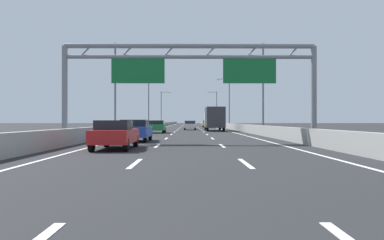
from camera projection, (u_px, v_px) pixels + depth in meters
ground_plane at (189, 126)px, 100.38m from camera, size 260.00×260.00×0.00m
lane_dash_left_1 at (135, 163)px, 12.87m from camera, size 0.16×3.00×0.01m
lane_dash_left_2 at (157, 146)px, 21.86m from camera, size 0.16×3.00×0.01m
lane_dash_left_3 at (166, 139)px, 30.86m from camera, size 0.16×3.00×0.01m
lane_dash_left_4 at (171, 135)px, 39.86m from camera, size 0.16×3.00×0.01m
lane_dash_left_5 at (175, 132)px, 48.86m from camera, size 0.16×3.00×0.01m
lane_dash_left_6 at (177, 130)px, 57.86m from camera, size 0.16×3.00×0.01m
lane_dash_left_7 at (178, 129)px, 66.86m from camera, size 0.16×3.00×0.01m
lane_dash_left_8 at (180, 128)px, 75.86m from camera, size 0.16×3.00×0.01m
lane_dash_left_9 at (181, 127)px, 84.86m from camera, size 0.16×3.00×0.01m
lane_dash_left_10 at (181, 127)px, 93.86m from camera, size 0.16×3.00×0.01m
lane_dash_left_11 at (182, 126)px, 102.86m from camera, size 0.16×3.00×0.01m
lane_dash_left_12 at (183, 126)px, 111.86m from camera, size 0.16×3.00×0.01m
lane_dash_left_13 at (183, 125)px, 120.86m from camera, size 0.16×3.00×0.01m
lane_dash_left_14 at (183, 125)px, 129.86m from camera, size 0.16×3.00×0.01m
lane_dash_left_15 at (184, 125)px, 138.86m from camera, size 0.16×3.00×0.01m
lane_dash_left_16 at (184, 124)px, 147.86m from camera, size 0.16×3.00×0.01m
lane_dash_left_17 at (184, 124)px, 156.86m from camera, size 0.16×3.00×0.01m
lane_dash_right_1 at (246, 163)px, 12.90m from camera, size 0.16×3.00×0.01m
lane_dash_right_2 at (222, 146)px, 21.89m from camera, size 0.16×3.00×0.01m
lane_dash_right_3 at (212, 139)px, 30.89m from camera, size 0.16×3.00×0.01m
lane_dash_right_4 at (207, 134)px, 39.89m from camera, size 0.16×3.00×0.01m
lane_dash_right_5 at (204, 132)px, 48.89m from camera, size 0.16×3.00×0.01m
lane_dash_right_6 at (201, 130)px, 57.89m from camera, size 0.16×3.00×0.01m
lane_dash_right_7 at (200, 129)px, 66.89m from camera, size 0.16×3.00×0.01m
lane_dash_right_8 at (198, 128)px, 75.89m from camera, size 0.16×3.00×0.01m
lane_dash_right_9 at (197, 127)px, 84.89m from camera, size 0.16×3.00×0.01m
lane_dash_right_10 at (197, 127)px, 93.89m from camera, size 0.16×3.00×0.01m
lane_dash_right_11 at (196, 126)px, 102.89m from camera, size 0.16×3.00×0.01m
lane_dash_right_12 at (195, 126)px, 111.89m from camera, size 0.16×3.00×0.01m
lane_dash_right_13 at (195, 125)px, 120.89m from camera, size 0.16×3.00×0.01m
lane_dash_right_14 at (194, 125)px, 129.89m from camera, size 0.16×3.00×0.01m
lane_dash_right_15 at (194, 125)px, 138.89m from camera, size 0.16×3.00×0.01m
lane_dash_right_16 at (194, 124)px, 147.89m from camera, size 0.16×3.00×0.01m
lane_dash_right_17 at (193, 124)px, 156.89m from camera, size 0.16×3.00×0.01m
edge_line_left at (165, 127)px, 88.33m from camera, size 0.16×176.00×0.01m
edge_line_right at (212, 127)px, 88.42m from camera, size 0.16×176.00×0.01m
barrier_left at (164, 124)px, 110.32m from camera, size 0.45×220.00×0.95m
barrier_right at (214, 124)px, 110.43m from camera, size 0.45×220.00×0.95m
sign_gantry at (191, 67)px, 25.39m from camera, size 16.36×0.36×6.36m
streetlamp_left_mid at (117, 82)px, 41.12m from camera, size 2.58×0.28×9.50m
streetlamp_right_mid at (261, 82)px, 41.25m from camera, size 2.58×0.28×9.50m
streetlamp_left_far at (150, 100)px, 75.47m from camera, size 2.58×0.28×9.50m
streetlamp_right_far at (228, 100)px, 75.59m from camera, size 2.58×0.28×9.50m
streetlamp_left_distant at (162, 106)px, 109.82m from camera, size 2.58×0.28×9.50m
streetlamp_right_distant at (216, 106)px, 109.94m from camera, size 2.58×0.28×9.50m
red_car at (115, 134)px, 19.43m from camera, size 1.78×4.36×1.42m
yellow_car at (206, 124)px, 86.23m from camera, size 1.73×4.21×1.47m
blue_car at (135, 130)px, 26.71m from camera, size 1.88×4.29×1.46m
green_car at (157, 126)px, 45.04m from camera, size 1.82×4.27×1.43m
white_car at (190, 125)px, 60.53m from camera, size 1.82×4.62×1.40m
box_truck at (214, 118)px, 54.40m from camera, size 2.39×8.81×3.20m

